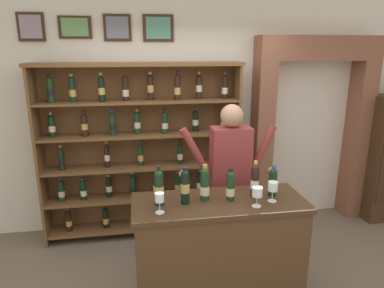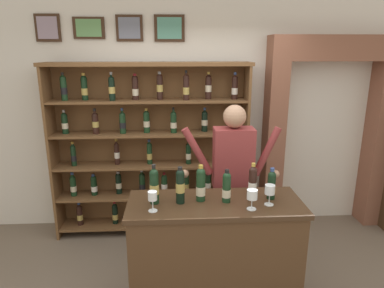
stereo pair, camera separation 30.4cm
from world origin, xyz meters
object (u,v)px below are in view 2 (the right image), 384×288
(tasting_bottle_chianti, at_px, (271,185))
(tasting_bottle_bianco, at_px, (253,182))
(wine_glass_right, at_px, (152,197))
(wine_glass_spare, at_px, (252,196))
(tasting_bottle_vin_santo, at_px, (227,187))
(wine_glass_left, at_px, (270,190))
(tasting_bottle_riserva, at_px, (154,185))
(wine_shelf, at_px, (150,145))
(tasting_counter, at_px, (214,256))
(tasting_bottle_grappa, at_px, (180,185))
(tasting_bottle_super_tuscan, at_px, (201,184))
(shopkeeper, at_px, (233,172))

(tasting_bottle_chianti, bearing_deg, tasting_bottle_bianco, 178.92)
(wine_glass_right, relative_size, wine_glass_spare, 1.00)
(tasting_bottle_vin_santo, height_order, tasting_bottle_chianti, tasting_bottle_vin_santo)
(wine_glass_left, bearing_deg, tasting_bottle_riserva, 174.71)
(wine_shelf, xyz_separation_m, tasting_counter, (0.61, -1.41, -0.61))
(tasting_bottle_riserva, height_order, tasting_bottle_vin_santo, tasting_bottle_riserva)
(tasting_bottle_grappa, relative_size, tasting_bottle_chianti, 1.14)
(tasting_bottle_grappa, bearing_deg, tasting_bottle_super_tuscan, 12.97)
(tasting_bottle_super_tuscan, relative_size, tasting_bottle_vin_santo, 1.10)
(wine_shelf, relative_size, shopkeeper, 1.35)
(wine_glass_left, bearing_deg, tasting_counter, 169.84)
(tasting_bottle_vin_santo, bearing_deg, wine_glass_left, -12.83)
(wine_glass_right, bearing_deg, tasting_bottle_chianti, 10.40)
(tasting_bottle_grappa, relative_size, wine_glass_left, 1.82)
(tasting_counter, xyz_separation_m, wine_glass_left, (0.43, -0.08, 0.63))
(wine_shelf, distance_m, wine_glass_right, 1.55)
(tasting_bottle_super_tuscan, distance_m, tasting_bottle_chianti, 0.59)
(tasting_bottle_bianco, xyz_separation_m, wine_glass_right, (-0.81, -0.18, -0.03))
(tasting_bottle_grappa, xyz_separation_m, tasting_bottle_vin_santo, (0.38, -0.00, -0.02))
(wine_glass_spare, bearing_deg, wine_shelf, 119.43)
(tasting_bottle_super_tuscan, xyz_separation_m, tasting_bottle_vin_santo, (0.21, -0.04, -0.01))
(wine_glass_spare, bearing_deg, tasting_bottle_super_tuscan, 154.15)
(shopkeeper, relative_size, tasting_bottle_vin_santo, 6.21)
(tasting_bottle_super_tuscan, bearing_deg, wine_glass_spare, -25.85)
(wine_glass_left, xyz_separation_m, wine_glass_spare, (-0.16, -0.07, -0.01))
(tasting_bottle_bianco, bearing_deg, tasting_bottle_super_tuscan, -179.09)
(wine_shelf, distance_m, tasting_bottle_bianco, 1.65)
(tasting_bottle_grappa, bearing_deg, wine_glass_left, -6.12)
(wine_shelf, bearing_deg, tasting_bottle_bianco, -55.85)
(tasting_bottle_riserva, xyz_separation_m, tasting_bottle_vin_santo, (0.58, -0.01, -0.02))
(tasting_counter, relative_size, wine_glass_right, 8.77)
(tasting_counter, bearing_deg, wine_glass_spare, -28.82)
(wine_glass_spare, bearing_deg, tasting_bottle_vin_santo, 140.17)
(wine_glass_left, bearing_deg, wine_shelf, 124.90)
(tasting_bottle_vin_santo, relative_size, tasting_bottle_bianco, 0.89)
(tasting_bottle_bianco, relative_size, tasting_bottle_chianti, 1.17)
(tasting_bottle_riserva, bearing_deg, tasting_bottle_grappa, -2.42)
(tasting_bottle_riserva, bearing_deg, tasting_bottle_super_tuscan, 4.56)
(tasting_bottle_bianco, bearing_deg, tasting_bottle_chianti, -1.08)
(wine_shelf, relative_size, tasting_bottle_bianco, 7.46)
(tasting_bottle_grappa, bearing_deg, tasting_bottle_riserva, 177.58)
(tasting_bottle_grappa, height_order, tasting_bottle_super_tuscan, same)
(tasting_bottle_grappa, distance_m, tasting_bottle_vin_santo, 0.38)
(tasting_counter, xyz_separation_m, tasting_bottle_super_tuscan, (-0.12, 0.04, 0.65))
(tasting_bottle_riserva, bearing_deg, wine_glass_left, -5.29)
(tasting_bottle_riserva, distance_m, tasting_bottle_chianti, 0.97)
(tasting_bottle_grappa, bearing_deg, tasting_bottle_bianco, 4.36)
(tasting_bottle_riserva, height_order, tasting_bottle_chianti, tasting_bottle_riserva)
(tasting_bottle_riserva, xyz_separation_m, wine_glass_left, (0.92, -0.09, -0.03))
(tasting_counter, height_order, tasting_bottle_super_tuscan, tasting_bottle_super_tuscan)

